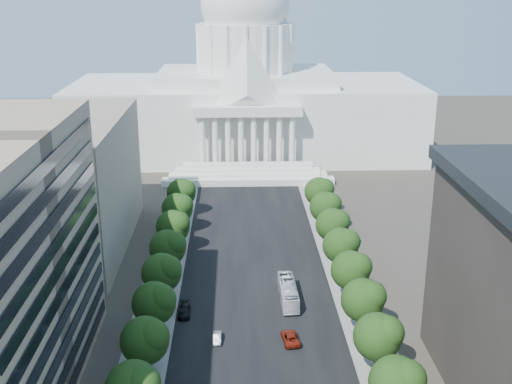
{
  "coord_description": "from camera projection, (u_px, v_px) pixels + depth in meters",
  "views": [
    {
      "loc": [
        -3.73,
        -38.77,
        58.76
      ],
      "look_at": [
        0.36,
        84.81,
        17.87
      ],
      "focal_mm": 45.0,
      "sensor_mm": 36.0,
      "label": 1
    }
  ],
  "objects": [
    {
      "name": "tree_l_g",
      "position": [
        169.0,
        247.0,
        132.3
      ],
      "size": [
        7.79,
        7.6,
        9.97
      ],
      "color": "#33261C",
      "rests_on": "ground"
    },
    {
      "name": "tree_l_h",
      "position": [
        174.0,
        226.0,
        143.68
      ],
      "size": [
        7.79,
        7.6,
        9.97
      ],
      "color": "#33261C",
      "rests_on": "ground"
    },
    {
      "name": "streetlight_f",
      "position": [
        319.0,
        176.0,
        182.25
      ],
      "size": [
        2.61,
        0.44,
        9.0
      ],
      "color": "gray",
      "rests_on": "ground"
    },
    {
      "name": "tree_r_j",
      "position": [
        320.0,
        191.0,
        167.59
      ],
      "size": [
        7.79,
        7.6,
        9.97
      ],
      "color": "#33261C",
      "rests_on": "ground"
    },
    {
      "name": "tree_l_d",
      "position": [
        147.0,
        340.0,
        98.13
      ],
      "size": [
        7.79,
        7.6,
        9.97
      ],
      "color": "#33261C",
      "rests_on": "ground"
    },
    {
      "name": "tree_r_d",
      "position": [
        380.0,
        336.0,
        99.26
      ],
      "size": [
        7.79,
        7.6,
        9.97
      ],
      "color": "#33261C",
      "rests_on": "ground"
    },
    {
      "name": "car_red",
      "position": [
        290.0,
        338.0,
        109.32
      ],
      "size": [
        3.3,
        6.05,
        1.61
      ],
      "primitive_type": "imported",
      "rotation": [
        0.0,
        0.0,
        3.25
      ],
      "color": "maroon",
      "rests_on": "ground"
    },
    {
      "name": "city_bus",
      "position": [
        288.0,
        292.0,
        123.11
      ],
      "size": [
        3.29,
        13.15,
        3.65
      ],
      "primitive_type": "imported",
      "rotation": [
        0.0,
        0.0,
        0.02
      ],
      "color": "silver",
      "rests_on": "ground"
    },
    {
      "name": "office_block_left_far",
      "position": [
        39.0,
        185.0,
        144.03
      ],
      "size": [
        38.0,
        52.0,
        30.0
      ],
      "primitive_type": "cube",
      "color": "gray",
      "rests_on": "ground"
    },
    {
      "name": "streetlight_e",
      "position": [
        332.0,
        205.0,
        158.53
      ],
      "size": [
        2.61,
        0.44,
        9.0
      ],
      "color": "gray",
      "rests_on": "ground"
    },
    {
      "name": "tree_l_e",
      "position": [
        156.0,
        302.0,
        109.52
      ],
      "size": [
        7.79,
        7.6,
        9.97
      ],
      "color": "#33261C",
      "rests_on": "ground"
    },
    {
      "name": "car_silver",
      "position": [
        217.0,
        338.0,
        109.58
      ],
      "size": [
        1.36,
        3.86,
        1.27
      ],
      "primitive_type": "imported",
      "rotation": [
        0.0,
        0.0,
        -0.01
      ],
      "color": "#9D9FA4",
      "rests_on": "ground"
    },
    {
      "name": "tree_r_h",
      "position": [
        334.0,
        224.0,
        144.81
      ],
      "size": [
        7.79,
        7.6,
        9.97
      ],
      "color": "#33261C",
      "rests_on": "ground"
    },
    {
      "name": "tree_r_e",
      "position": [
        365.0,
        299.0,
        110.65
      ],
      "size": [
        7.79,
        7.6,
        9.97
      ],
      "color": "#33261C",
      "rests_on": "ground"
    },
    {
      "name": "streetlight_c",
      "position": [
        373.0,
        302.0,
        111.08
      ],
      "size": [
        2.61,
        0.44,
        9.0
      ],
      "color": "gray",
      "rests_on": "ground"
    },
    {
      "name": "streetlight_d",
      "position": [
        349.0,
        245.0,
        134.81
      ],
      "size": [
        2.61,
        0.44,
        9.0
      ],
      "color": "gray",
      "rests_on": "ground"
    },
    {
      "name": "road_asphalt",
      "position": [
        254.0,
        262.0,
        140.75
      ],
      "size": [
        30.0,
        260.0,
        0.01
      ],
      "primitive_type": "cube",
      "color": "black",
      "rests_on": "ground"
    },
    {
      "name": "tree_l_f",
      "position": [
        163.0,
        272.0,
        120.91
      ],
      "size": [
        7.79,
        7.6,
        9.97
      ],
      "color": "#33261C",
      "rests_on": "ground"
    },
    {
      "name": "tree_r_g",
      "position": [
        342.0,
        245.0,
        133.43
      ],
      "size": [
        7.79,
        7.6,
        9.97
      ],
      "color": "#33261C",
      "rests_on": "ground"
    },
    {
      "name": "tree_l_i",
      "position": [
        179.0,
        208.0,
        155.07
      ],
      "size": [
        7.79,
        7.6,
        9.97
      ],
      "color": "#33261C",
      "rests_on": "ground"
    },
    {
      "name": "capitol",
      "position": [
        246.0,
        97.0,
        224.51
      ],
      "size": [
        120.0,
        56.0,
        73.0
      ],
      "color": "white",
      "rests_on": "ground"
    },
    {
      "name": "sidewalk_right",
      "position": [
        340.0,
        261.0,
        141.35
      ],
      "size": [
        8.0,
        260.0,
        0.02
      ],
      "primitive_type": "cube",
      "color": "gray",
      "rests_on": "ground"
    },
    {
      "name": "tree_r_c",
      "position": [
        399.0,
        382.0,
        87.88
      ],
      "size": [
        7.79,
        7.6,
        9.97
      ],
      "color": "#33261C",
      "rests_on": "ground"
    },
    {
      "name": "tree_l_j",
      "position": [
        182.0,
        192.0,
        166.46
      ],
      "size": [
        7.79,
        7.6,
        9.97
      ],
      "color": "#33261C",
      "rests_on": "ground"
    },
    {
      "name": "tree_r_i",
      "position": [
        327.0,
        206.0,
        156.2
      ],
      "size": [
        7.79,
        7.6,
        9.97
      ],
      "color": "#33261C",
      "rests_on": "ground"
    },
    {
      "name": "sidewalk_left",
      "position": [
        167.0,
        263.0,
        140.16
      ],
      "size": [
        8.0,
        260.0,
        0.02
      ],
      "primitive_type": "cube",
      "color": "gray",
      "rests_on": "ground"
    },
    {
      "name": "tree_r_f",
      "position": [
        353.0,
        269.0,
        122.04
      ],
      "size": [
        7.79,
        7.6,
        9.97
      ],
      "color": "#33261C",
      "rests_on": "ground"
    },
    {
      "name": "car_dark_b",
      "position": [
        184.0,
        311.0,
        118.29
      ],
      "size": [
        2.45,
        5.68,
        1.63
      ],
      "primitive_type": "imported",
      "rotation": [
        0.0,
        0.0,
        0.03
      ],
      "color": "black",
      "rests_on": "ground"
    }
  ]
}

